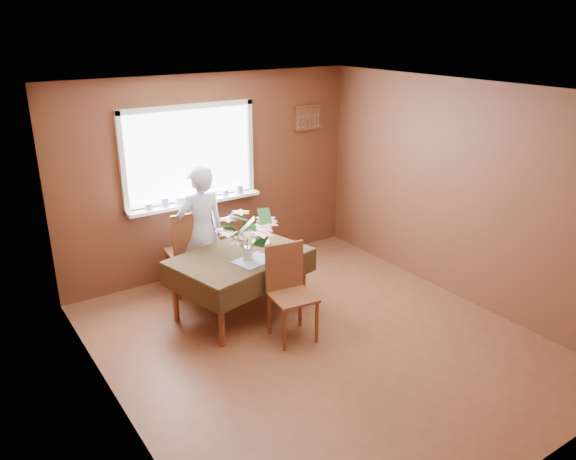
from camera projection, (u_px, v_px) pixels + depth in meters
floor at (318, 342)px, 5.73m from camera, size 4.50×4.50×0.00m
ceiling at (323, 92)px, 4.85m from camera, size 4.50×4.50×0.00m
wall_back at (213, 176)px, 7.04m from camera, size 4.00×0.00×4.00m
wall_front at (535, 329)px, 3.54m from camera, size 4.00×0.00×4.00m
wall_left at (109, 278)px, 4.24m from camera, size 0.00×4.50×4.50m
wall_right at (462, 193)px, 6.33m from camera, size 0.00×4.50×4.50m
window_assembly at (192, 173)px, 6.80m from camera, size 1.72×0.20×1.22m
spoon_rack at (308, 117)px, 7.56m from camera, size 0.44×0.05×0.33m
dining_table at (240, 262)px, 6.11m from camera, size 1.61×1.27×0.70m
chair_far at (189, 249)px, 6.57m from camera, size 0.49×0.49×1.05m
chair_near at (289, 288)px, 5.69m from camera, size 0.47×0.47×0.98m
seated_woman at (201, 232)px, 6.47m from camera, size 0.58×0.39×1.57m
flower_bouquet at (247, 232)px, 5.85m from camera, size 0.56×0.56×0.48m
side_plate at (260, 242)px, 6.41m from camera, size 0.26×0.26×0.01m
table_knife at (267, 254)px, 6.09m from camera, size 0.13×0.20×0.00m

